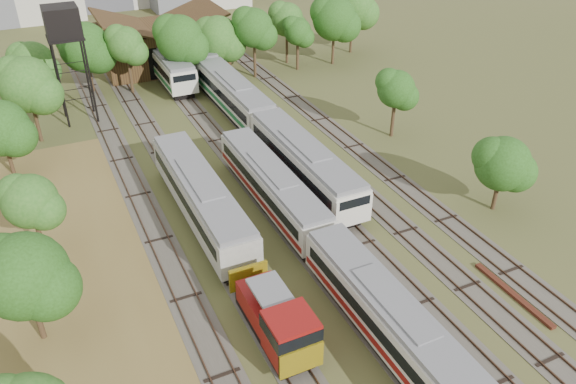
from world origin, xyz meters
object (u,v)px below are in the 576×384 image
water_tower (63,25)px  railcar_red_set (322,244)px  shunter_locomotive (279,322)px  railcar_green_set (234,96)px

water_tower → railcar_red_set: bearing=-70.6°
railcar_red_set → shunter_locomotive: 8.21m
railcar_green_set → shunter_locomotive: bearing=-106.4°
shunter_locomotive → water_tower: size_ratio=0.65×
railcar_red_set → water_tower: 37.30m
railcar_red_set → railcar_green_set: railcar_green_set is taller
railcar_green_set → water_tower: size_ratio=4.20×
water_tower → shunter_locomotive: bearing=-81.3°
shunter_locomotive → railcar_green_set: bearing=73.6°
railcar_green_set → shunter_locomotive: 35.32m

